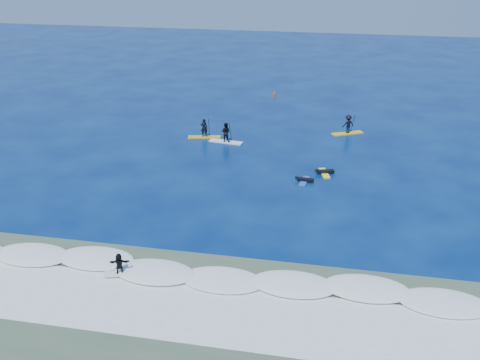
% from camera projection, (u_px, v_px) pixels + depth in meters
% --- Properties ---
extents(ground, '(160.00, 160.00, 0.00)m').
position_uv_depth(ground, '(239.00, 201.00, 39.58)').
color(ground, '#04164D').
rests_on(ground, ground).
extents(shallow_water, '(90.00, 13.00, 0.01)m').
position_uv_depth(shallow_water, '(187.00, 323.00, 27.05)').
color(shallow_water, '#3C523F').
rests_on(shallow_water, ground).
extents(breaking_wave, '(40.00, 6.00, 0.30)m').
position_uv_depth(breaking_wave, '(206.00, 278.00, 30.63)').
color(breaking_wave, white).
rests_on(breaking_wave, ground).
extents(whitewater, '(34.00, 5.00, 0.02)m').
position_uv_depth(whitewater, '(192.00, 311.00, 27.94)').
color(whitewater, silver).
rests_on(whitewater, ground).
extents(sup_paddler_left, '(3.26, 1.40, 2.22)m').
position_uv_depth(sup_paddler_left, '(204.00, 131.00, 52.01)').
color(sup_paddler_left, gold).
rests_on(sup_paddler_left, ground).
extents(sup_paddler_center, '(3.30, 1.26, 2.26)m').
position_uv_depth(sup_paddler_center, '(226.00, 134.00, 50.73)').
color(sup_paddler_center, silver).
rests_on(sup_paddler_center, ground).
extents(sup_paddler_right, '(3.19, 2.18, 2.24)m').
position_uv_depth(sup_paddler_right, '(348.00, 125.00, 52.95)').
color(sup_paddler_right, gold).
rests_on(sup_paddler_right, ground).
extents(prone_paddler_near, '(1.61, 2.10, 0.43)m').
position_uv_depth(prone_paddler_near, '(325.00, 172.00, 44.18)').
color(prone_paddler_near, '#FDFF1B').
rests_on(prone_paddler_near, ground).
extents(prone_paddler_far, '(1.54, 1.97, 0.40)m').
position_uv_depth(prone_paddler_far, '(304.00, 180.00, 42.71)').
color(prone_paddler_far, blue).
rests_on(prone_paddler_far, ground).
extents(wave_surfer, '(1.96, 1.00, 1.37)m').
position_uv_depth(wave_surfer, '(119.00, 265.00, 30.44)').
color(wave_surfer, silver).
rests_on(wave_surfer, breaking_wave).
extents(marker_buoy, '(0.30, 0.30, 0.71)m').
position_uv_depth(marker_buoy, '(274.00, 94.00, 65.67)').
color(marker_buoy, '#D04812').
rests_on(marker_buoy, ground).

